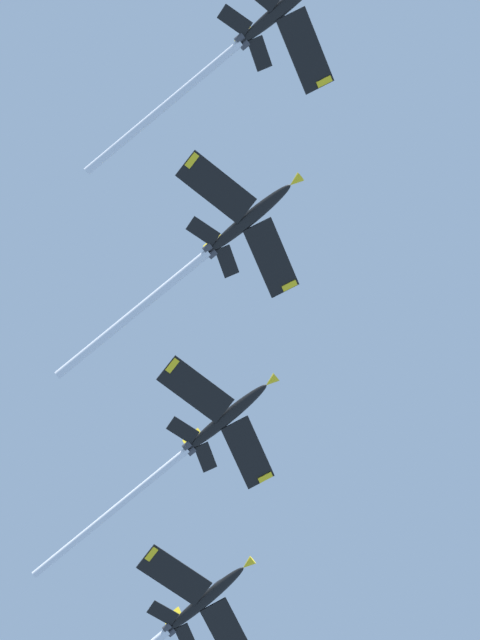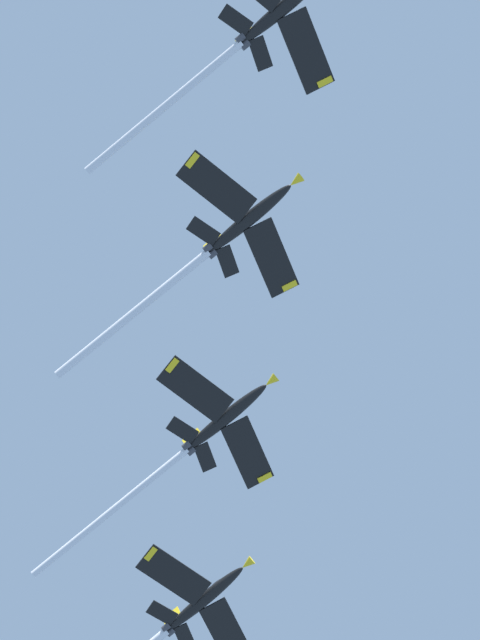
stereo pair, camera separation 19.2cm
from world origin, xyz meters
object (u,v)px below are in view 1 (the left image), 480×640
at_px(jet_lead, 249,35).
at_px(jet_second, 214,248).
at_px(jet_third, 198,441).
at_px(jet_fourth, 170,629).

distance_m(jet_lead, jet_second, 23.76).
xyz_separation_m(jet_third, jet_fourth, (3.93, 23.49, -5.50)).
bearing_deg(jet_fourth, jet_second, -101.38).
bearing_deg(jet_second, jet_lead, -98.26).
height_order(jet_second, jet_fourth, jet_second).
height_order(jet_lead, jet_fourth, jet_lead).
distance_m(jet_lead, jet_third, 47.08).
xyz_separation_m(jet_second, jet_third, (5.31, 22.37, -4.26)).
height_order(jet_lead, jet_third, jet_lead).
relative_size(jet_lead, jet_fourth, 0.99).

